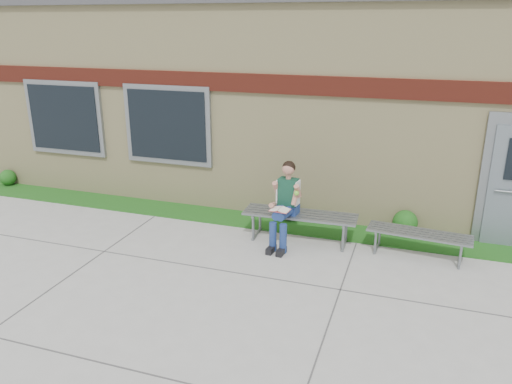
% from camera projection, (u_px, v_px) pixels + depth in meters
% --- Properties ---
extents(ground, '(80.00, 80.00, 0.00)m').
position_uv_depth(ground, '(264.00, 295.00, 7.08)').
color(ground, '#9E9E99').
rests_on(ground, ground).
extents(grass_strip, '(16.00, 0.80, 0.02)m').
position_uv_depth(grass_strip, '(306.00, 227.00, 9.41)').
color(grass_strip, '#1C5215').
rests_on(grass_strip, ground).
extents(school_building, '(16.20, 6.22, 4.20)m').
position_uv_depth(school_building, '(341.00, 92.00, 11.77)').
color(school_building, beige).
rests_on(school_building, ground).
extents(bench_left, '(2.00, 0.62, 0.51)m').
position_uv_depth(bench_left, '(300.00, 220.00, 8.74)').
color(bench_left, slate).
rests_on(bench_left, ground).
extents(bench_right, '(1.69, 0.61, 0.43)m').
position_uv_depth(bench_right, '(419.00, 238.00, 8.16)').
color(bench_right, slate).
rests_on(bench_right, ground).
extents(girl, '(0.51, 0.87, 1.46)m').
position_uv_depth(girl, '(285.00, 202.00, 8.48)').
color(girl, navy).
rests_on(girl, ground).
extents(shrub_west, '(0.37, 0.37, 0.37)m').
position_uv_depth(shrub_west, '(8.00, 177.00, 11.75)').
color(shrub_west, '#1C5215').
rests_on(shrub_west, grass_strip).
extents(shrub_mid, '(0.39, 0.39, 0.39)m').
position_uv_depth(shrub_mid, '(289.00, 210.00, 9.68)').
color(shrub_mid, '#1C5215').
rests_on(shrub_mid, grass_strip).
extents(shrub_east, '(0.44, 0.44, 0.44)m').
position_uv_depth(shrub_east, '(405.00, 222.00, 9.02)').
color(shrub_east, '#1C5215').
rests_on(shrub_east, grass_strip).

